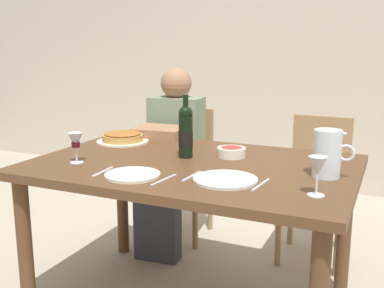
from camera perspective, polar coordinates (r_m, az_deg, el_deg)
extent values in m
cube|color=beige|center=(4.33, 12.80, 13.14)|extent=(8.00, 0.10, 2.80)
cube|color=brown|center=(2.21, 0.05, -2.79)|extent=(1.50, 1.00, 0.04)
cylinder|color=brown|center=(2.37, -19.72, -12.25)|extent=(0.07, 0.07, 0.72)
cylinder|color=brown|center=(2.98, -8.54, -6.53)|extent=(0.07, 0.07, 0.72)
cylinder|color=brown|center=(2.56, 18.14, -10.23)|extent=(0.07, 0.07, 0.72)
cylinder|color=black|center=(2.28, -0.78, 0.92)|extent=(0.07, 0.07, 0.21)
sphere|color=black|center=(2.26, -0.78, 3.81)|extent=(0.07, 0.07, 0.07)
cylinder|color=black|center=(2.26, -0.79, 5.05)|extent=(0.03, 0.03, 0.08)
cylinder|color=black|center=(2.29, -0.77, 0.66)|extent=(0.07, 0.07, 0.07)
cylinder|color=silver|center=(2.03, 16.18, -1.13)|extent=(0.12, 0.12, 0.20)
cylinder|color=silver|center=(2.04, 16.12, -2.13)|extent=(0.11, 0.11, 0.12)
torus|color=silver|center=(2.02, 18.35, -1.05)|extent=(0.07, 0.01, 0.07)
cylinder|color=silver|center=(2.68, -8.46, 0.32)|extent=(0.29, 0.29, 0.01)
cylinder|color=#C18E47|center=(2.67, -8.48, 0.79)|extent=(0.23, 0.23, 0.03)
ellipsoid|color=#9E6028|center=(2.67, -8.50, 1.28)|extent=(0.21, 0.21, 0.02)
cylinder|color=white|center=(2.32, 4.84, -1.01)|extent=(0.14, 0.14, 0.05)
ellipsoid|color=#B2382D|center=(2.31, 4.85, -0.61)|extent=(0.12, 0.12, 0.03)
cylinder|color=silver|center=(1.79, 14.91, -6.08)|extent=(0.06, 0.06, 0.00)
cylinder|color=silver|center=(1.78, 14.98, -4.89)|extent=(0.01, 0.01, 0.07)
cone|color=silver|center=(1.76, 15.11, -2.63)|extent=(0.07, 0.07, 0.07)
cylinder|color=silver|center=(2.26, -13.92, -2.21)|extent=(0.06, 0.06, 0.00)
cylinder|color=silver|center=(2.26, -13.96, -1.30)|extent=(0.01, 0.01, 0.07)
cone|color=silver|center=(2.24, -14.06, 0.44)|extent=(0.07, 0.07, 0.07)
cylinder|color=#470A14|center=(2.24, -14.03, -0.05)|extent=(0.04, 0.04, 0.02)
cylinder|color=silver|center=(2.37, 17.34, -1.78)|extent=(0.06, 0.06, 0.00)
cylinder|color=silver|center=(2.36, 17.39, -0.98)|extent=(0.01, 0.01, 0.06)
cone|color=silver|center=(2.35, 17.49, 0.53)|extent=(0.07, 0.07, 0.06)
cylinder|color=#470A14|center=(2.35, 17.46, 0.11)|extent=(0.04, 0.04, 0.02)
cylinder|color=silver|center=(2.00, -7.29, -3.76)|extent=(0.24, 0.24, 0.01)
cylinder|color=silver|center=(1.92, 4.09, -4.36)|extent=(0.27, 0.27, 0.01)
cube|color=silver|center=(2.08, -10.83, -3.35)|extent=(0.02, 0.16, 0.00)
cube|color=silver|center=(1.93, -3.45, -4.39)|extent=(0.03, 0.18, 0.00)
cube|color=silver|center=(1.88, 8.41, -4.96)|extent=(0.03, 0.18, 0.00)
cube|color=silver|center=(1.97, -0.01, -3.96)|extent=(0.03, 0.16, 0.00)
cube|color=#9E7A51|center=(3.16, -1.55, -3.39)|extent=(0.43, 0.43, 0.02)
cube|color=#9E7A51|center=(3.28, -0.45, 0.97)|extent=(0.36, 0.06, 0.40)
cylinder|color=#9E7A51|center=(3.15, -5.55, -8.02)|extent=(0.04, 0.04, 0.45)
cylinder|color=#9E7A51|center=(3.03, 0.39, -8.78)|extent=(0.04, 0.04, 0.45)
cylinder|color=#9E7A51|center=(3.44, -3.21, -6.18)|extent=(0.04, 0.04, 0.45)
cylinder|color=#9E7A51|center=(3.33, 2.25, -6.78)|extent=(0.04, 0.04, 0.45)
cube|color=gray|center=(3.07, -1.90, 1.11)|extent=(0.36, 0.23, 0.50)
sphere|color=#9E7051|center=(3.02, -1.95, 7.46)|extent=(0.20, 0.20, 0.20)
cube|color=#33333D|center=(2.95, -3.17, -4.33)|extent=(0.34, 0.41, 0.14)
cube|color=#33333D|center=(2.91, -4.23, -10.22)|extent=(0.28, 0.14, 0.40)
cube|color=#9E7051|center=(2.80, -3.94, 1.46)|extent=(0.31, 0.27, 0.06)
cube|color=#9E7A51|center=(2.91, 14.77, -5.19)|extent=(0.40, 0.40, 0.02)
cube|color=#9E7A51|center=(3.04, 15.57, -0.42)|extent=(0.36, 0.03, 0.40)
cylinder|color=#9E7A51|center=(2.86, 10.53, -10.29)|extent=(0.04, 0.04, 0.45)
cylinder|color=#9E7A51|center=(2.81, 17.40, -11.09)|extent=(0.04, 0.04, 0.45)
cylinder|color=#9E7A51|center=(3.17, 12.00, -8.07)|extent=(0.04, 0.04, 0.45)
cylinder|color=#9E7A51|center=(3.13, 18.16, -8.73)|extent=(0.04, 0.04, 0.45)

